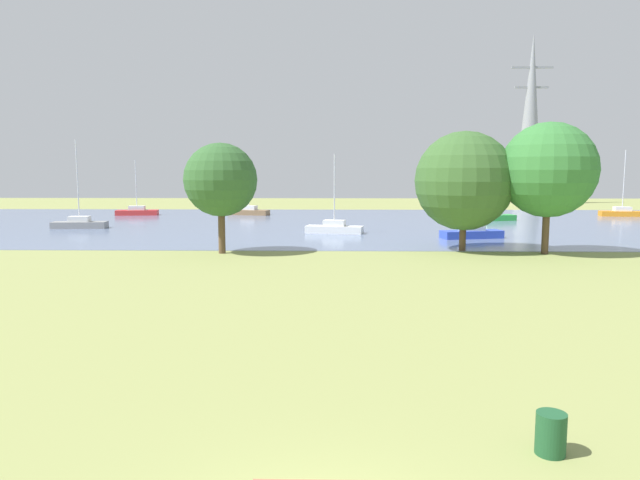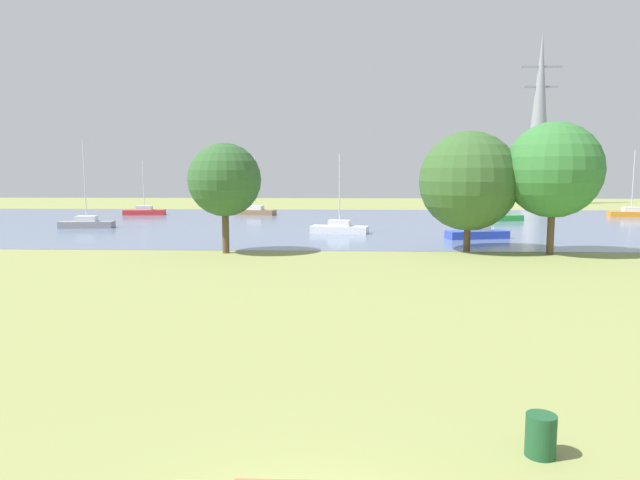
# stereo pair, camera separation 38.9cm
# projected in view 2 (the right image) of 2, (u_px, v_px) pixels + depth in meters

# --- Properties ---
(ground_plane) EXTENTS (160.00, 160.00, 0.00)m
(ground_plane) POSITION_uv_depth(u_px,v_px,m) (331.00, 273.00, 29.85)
(ground_plane) COLOR #8C9351
(litter_bin) EXTENTS (0.56, 0.56, 0.80)m
(litter_bin) POSITION_uv_depth(u_px,v_px,m) (541.00, 435.00, 10.66)
(litter_bin) COLOR #1E512D
(litter_bin) RESTS_ON ground
(water_surface) EXTENTS (140.00, 40.00, 0.02)m
(water_surface) POSITION_uv_depth(u_px,v_px,m) (336.00, 223.00, 57.62)
(water_surface) COLOR slate
(water_surface) RESTS_ON ground
(sailboat_gray) EXTENTS (4.92, 1.97, 8.05)m
(sailboat_gray) POSITION_uv_depth(u_px,v_px,m) (87.00, 223.00, 52.89)
(sailboat_gray) COLOR gray
(sailboat_gray) RESTS_ON water_surface
(sailboat_red) EXTENTS (4.96, 2.16, 6.48)m
(sailboat_red) POSITION_uv_depth(u_px,v_px,m) (144.00, 211.00, 68.22)
(sailboat_red) COLOR red
(sailboat_red) RESTS_ON water_surface
(sailboat_white) EXTENTS (5.01, 2.45, 6.66)m
(sailboat_white) POSITION_uv_depth(u_px,v_px,m) (339.00, 228.00, 48.48)
(sailboat_white) COLOR white
(sailboat_white) RESTS_ON water_surface
(sailboat_green) EXTENTS (5.03, 2.72, 8.09)m
(sailboat_green) POSITION_uv_depth(u_px,v_px,m) (500.00, 217.00, 60.13)
(sailboat_green) COLOR green
(sailboat_green) RESTS_ON water_surface
(sailboat_orange) EXTENTS (4.96, 2.17, 7.59)m
(sailboat_orange) POSITION_uv_depth(u_px,v_px,m) (631.00, 213.00, 65.62)
(sailboat_orange) COLOR orange
(sailboat_orange) RESTS_ON water_surface
(sailboat_blue) EXTENTS (5.02, 2.59, 5.94)m
(sailboat_blue) POSITION_uv_depth(u_px,v_px,m) (477.00, 233.00, 44.64)
(sailboat_blue) COLOR blue
(sailboat_blue) RESTS_ON water_surface
(sailboat_brown) EXTENTS (5.02, 2.65, 6.89)m
(sailboat_brown) POSITION_uv_depth(u_px,v_px,m) (256.00, 211.00, 68.37)
(sailboat_brown) COLOR brown
(sailboat_brown) RESTS_ON water_surface
(tree_east_near) EXTENTS (4.66, 4.66, 7.03)m
(tree_east_near) POSITION_uv_depth(u_px,v_px,m) (225.00, 180.00, 36.37)
(tree_east_near) COLOR brown
(tree_east_near) RESTS_ON ground
(tree_east_far) EXTENTS (6.46, 6.46, 7.84)m
(tree_east_far) POSITION_uv_depth(u_px,v_px,m) (469.00, 181.00, 37.23)
(tree_east_far) COLOR brown
(tree_east_far) RESTS_ON ground
(tree_mid_shore) EXTENTS (5.98, 5.98, 8.31)m
(tree_mid_shore) POSITION_uv_depth(u_px,v_px,m) (554.00, 170.00, 35.73)
(tree_mid_shore) COLOR brown
(tree_mid_shore) RESTS_ON ground
(electricity_pylon) EXTENTS (6.40, 4.40, 26.33)m
(electricity_pylon) POSITION_uv_depth(u_px,v_px,m) (539.00, 119.00, 88.79)
(electricity_pylon) COLOR gray
(electricity_pylon) RESTS_ON ground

